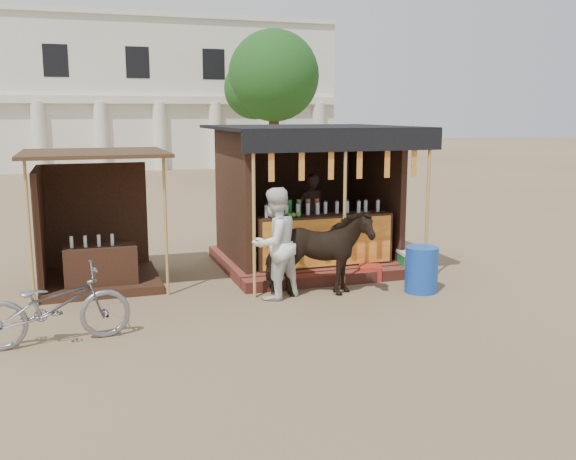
# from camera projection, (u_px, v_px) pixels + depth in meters

# --- Properties ---
(ground) EXTENTS (120.00, 120.00, 0.00)m
(ground) POSITION_uv_depth(u_px,v_px,m) (322.00, 322.00, 9.40)
(ground) COLOR #846B4C
(ground) RESTS_ON ground
(main_stall) EXTENTS (3.60, 3.61, 2.78)m
(main_stall) POSITION_uv_depth(u_px,v_px,m) (309.00, 216.00, 12.66)
(main_stall) COLOR brown
(main_stall) RESTS_ON ground
(secondary_stall) EXTENTS (2.40, 2.40, 2.38)m
(secondary_stall) POSITION_uv_depth(u_px,v_px,m) (89.00, 238.00, 11.30)
(secondary_stall) COLOR #392114
(secondary_stall) RESTS_ON ground
(cow) EXTENTS (1.86, 1.11, 1.47)m
(cow) POSITION_uv_depth(u_px,v_px,m) (319.00, 254.00, 10.60)
(cow) COLOR black
(cow) RESTS_ON ground
(motorbike) EXTENTS (2.03, 0.88, 1.04)m
(motorbike) POSITION_uv_depth(u_px,v_px,m) (54.00, 306.00, 8.45)
(motorbike) COLOR gray
(motorbike) RESTS_ON ground
(bystander) EXTENTS (1.11, 1.02, 1.84)m
(bystander) POSITION_uv_depth(u_px,v_px,m) (275.00, 243.00, 10.48)
(bystander) COLOR white
(bystander) RESTS_ON ground
(blue_barrel) EXTENTS (0.65, 0.65, 0.78)m
(blue_barrel) POSITION_uv_depth(u_px,v_px,m) (421.00, 270.00, 10.94)
(blue_barrel) COLOR #1641A6
(blue_barrel) RESTS_ON ground
(red_crate) EXTENTS (0.50, 0.50, 0.27)m
(red_crate) POSITION_uv_depth(u_px,v_px,m) (370.00, 273.00, 11.78)
(red_crate) COLOR #A1281A
(red_crate) RESTS_ON ground
(cooler) EXTENTS (0.70, 0.54, 0.46)m
(cooler) POSITION_uv_depth(u_px,v_px,m) (416.00, 262.00, 12.15)
(cooler) COLOR #1A773C
(cooler) RESTS_ON ground
(background_building) EXTENTS (26.00, 7.45, 8.18)m
(background_building) POSITION_uv_depth(u_px,v_px,m) (97.00, 96.00, 36.04)
(background_building) COLOR silver
(background_building) RESTS_ON ground
(tree) EXTENTS (4.50, 4.40, 7.00)m
(tree) POSITION_uv_depth(u_px,v_px,m) (269.00, 79.00, 31.04)
(tree) COLOR #382314
(tree) RESTS_ON ground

